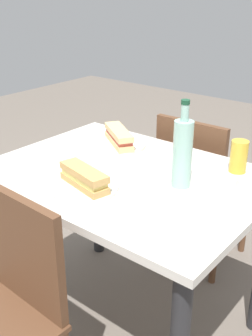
# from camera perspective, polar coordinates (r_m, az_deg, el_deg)

# --- Properties ---
(ground_plane) EXTENTS (8.00, 8.00, 0.00)m
(ground_plane) POSITION_cam_1_polar(r_m,az_deg,el_deg) (2.07, 0.00, -20.18)
(ground_plane) COLOR #6B6056
(dining_table) EXTENTS (1.08, 0.80, 0.76)m
(dining_table) POSITION_cam_1_polar(r_m,az_deg,el_deg) (1.69, 0.00, -4.52)
(dining_table) COLOR beige
(dining_table) RESTS_ON ground
(chair_far) EXTENTS (0.40, 0.40, 0.85)m
(chair_far) POSITION_cam_1_polar(r_m,az_deg,el_deg) (2.20, 9.78, -2.13)
(chair_far) COLOR brown
(chair_far) RESTS_ON ground
(chair_near) EXTENTS (0.42, 0.42, 0.85)m
(chair_near) POSITION_cam_1_polar(r_m,az_deg,el_deg) (1.47, -16.63, -17.83)
(chair_near) COLOR brown
(chair_near) RESTS_ON ground
(plate_near) EXTENTS (0.24, 0.24, 0.01)m
(plate_near) POSITION_cam_1_polar(r_m,az_deg,el_deg) (1.89, -0.98, 3.17)
(plate_near) COLOR silver
(plate_near) RESTS_ON dining_table
(baguette_sandwich_near) EXTENTS (0.24, 0.19, 0.07)m
(baguette_sandwich_near) POSITION_cam_1_polar(r_m,az_deg,el_deg) (1.87, -0.99, 4.36)
(baguette_sandwich_near) COLOR #DBB77A
(baguette_sandwich_near) RESTS_ON plate_near
(knife_near) EXTENTS (0.16, 0.11, 0.01)m
(knife_near) POSITION_cam_1_polar(r_m,az_deg,el_deg) (1.91, 0.50, 3.76)
(knife_near) COLOR silver
(knife_near) RESTS_ON plate_near
(plate_far) EXTENTS (0.24, 0.24, 0.01)m
(plate_far) POSITION_cam_1_polar(r_m,az_deg,el_deg) (1.50, -5.71, -2.74)
(plate_far) COLOR silver
(plate_far) RESTS_ON dining_table
(baguette_sandwich_far) EXTENTS (0.23, 0.12, 0.07)m
(baguette_sandwich_far) POSITION_cam_1_polar(r_m,az_deg,el_deg) (1.48, -5.77, -1.31)
(baguette_sandwich_far) COLOR tan
(baguette_sandwich_far) RESTS_ON plate_far
(knife_far) EXTENTS (0.17, 0.07, 0.01)m
(knife_far) POSITION_cam_1_polar(r_m,az_deg,el_deg) (1.53, -4.20, -1.66)
(knife_far) COLOR silver
(knife_far) RESTS_ON plate_far
(water_bottle) EXTENTS (0.07, 0.07, 0.32)m
(water_bottle) POSITION_cam_1_polar(r_m,az_deg,el_deg) (1.49, 7.78, 2.15)
(water_bottle) COLOR #99C6B7
(water_bottle) RESTS_ON dining_table
(beer_glass) EXTENTS (0.07, 0.07, 0.13)m
(beer_glass) POSITION_cam_1_polar(r_m,az_deg,el_deg) (1.67, 15.25, 1.54)
(beer_glass) COLOR gold
(beer_glass) RESTS_ON dining_table
(olive_bowl) EXTENTS (0.08, 0.08, 0.03)m
(olive_bowl) POSITION_cam_1_polar(r_m,az_deg,el_deg) (1.57, 16.42, -2.05)
(olive_bowl) COLOR silver
(olive_bowl) RESTS_ON dining_table
(paper_napkin) EXTENTS (0.15, 0.15, 0.00)m
(paper_napkin) POSITION_cam_1_polar(r_m,az_deg,el_deg) (1.73, -16.39, -0.01)
(paper_napkin) COLOR white
(paper_napkin) RESTS_ON dining_table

